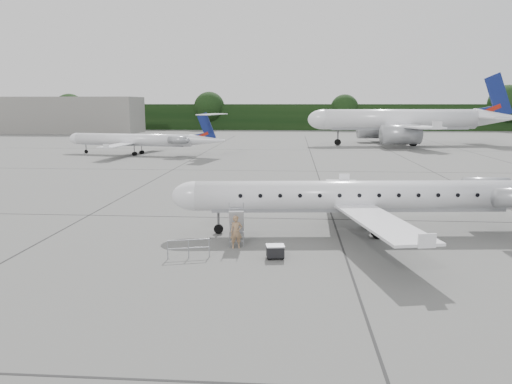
# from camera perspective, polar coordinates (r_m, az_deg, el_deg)

# --- Properties ---
(ground) EXTENTS (320.00, 320.00, 0.00)m
(ground) POSITION_cam_1_polar(r_m,az_deg,el_deg) (29.79, 16.74, -6.19)
(ground) COLOR slate
(ground) RESTS_ON ground
(treeline) EXTENTS (260.00, 4.00, 8.00)m
(treeline) POSITION_cam_1_polar(r_m,az_deg,el_deg) (158.11, 6.71, 8.50)
(treeline) COLOR black
(treeline) RESTS_ON ground
(terminal_building) EXTENTS (40.00, 14.00, 10.00)m
(terminal_building) POSITION_cam_1_polar(r_m,az_deg,el_deg) (151.89, -20.66, 8.24)
(terminal_building) COLOR gray
(terminal_building) RESTS_ON ground
(main_regional_jet) EXTENTS (27.80, 21.18, 6.71)m
(main_regional_jet) POSITION_cam_1_polar(r_m,az_deg,el_deg) (31.83, 11.66, 1.25)
(main_regional_jet) COLOR white
(main_regional_jet) RESTS_ON ground
(airstair) EXTENTS (1.04, 2.16, 2.10)m
(airstair) POSITION_cam_1_polar(r_m,az_deg,el_deg) (29.53, -2.22, -3.79)
(airstair) COLOR white
(airstair) RESTS_ON ground
(passenger) EXTENTS (0.77, 0.59, 1.88)m
(passenger) POSITION_cam_1_polar(r_m,az_deg,el_deg) (28.40, -2.27, -4.59)
(passenger) COLOR #9A7654
(passenger) RESTS_ON ground
(safety_railing) EXTENTS (2.14, 0.67, 1.00)m
(safety_railing) POSITION_cam_1_polar(r_m,az_deg,el_deg) (26.91, -7.71, -6.48)
(safety_railing) COLOR #919399
(safety_railing) RESTS_ON ground
(baggage_cart) EXTENTS (1.00, 0.85, 0.79)m
(baggage_cart) POSITION_cam_1_polar(r_m,az_deg,el_deg) (26.65, 2.21, -6.79)
(baggage_cart) COLOR black
(baggage_cart) RESTS_ON ground
(bg_narrowbody) EXTENTS (42.84, 33.60, 14.05)m
(bg_narrowbody) POSITION_cam_1_polar(r_m,az_deg,el_deg) (103.55, 16.15, 9.06)
(bg_narrowbody) COLOR white
(bg_narrowbody) RESTS_ON ground
(bg_regional_left) EXTENTS (28.60, 22.88, 6.72)m
(bg_regional_left) POSITION_cam_1_polar(r_m,az_deg,el_deg) (82.89, -13.98, 6.47)
(bg_regional_left) COLOR white
(bg_regional_left) RESTS_ON ground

